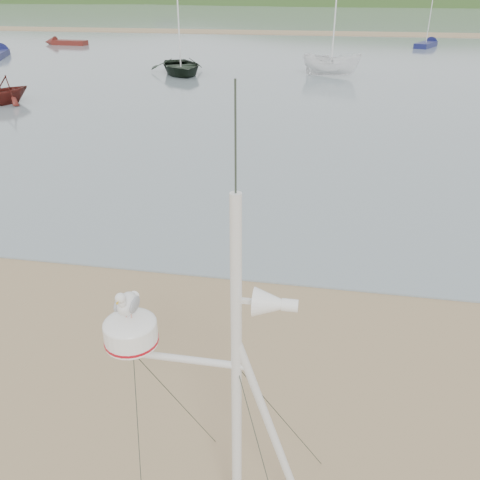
% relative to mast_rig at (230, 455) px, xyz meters
% --- Properties ---
extents(ground, '(560.00, 560.00, 0.00)m').
position_rel_mast_rig_xyz_m(ground, '(-2.21, 1.79, -1.29)').
color(ground, '#8F7552').
rests_on(ground, ground).
extents(water, '(560.00, 256.00, 0.04)m').
position_rel_mast_rig_xyz_m(water, '(-2.21, 133.79, -1.27)').
color(water, gray).
rests_on(water, ground).
extents(sandbar, '(560.00, 7.00, 0.07)m').
position_rel_mast_rig_xyz_m(sandbar, '(-2.21, 71.79, -1.22)').
color(sandbar, '#8F7552').
rests_on(sandbar, water).
extents(hill_ridge, '(620.00, 180.00, 80.00)m').
position_rel_mast_rig_xyz_m(hill_ridge, '(16.31, 236.79, -20.99)').
color(hill_ridge, '#233D19').
rests_on(hill_ridge, ground).
extents(mast_rig, '(2.37, 2.53, 5.36)m').
position_rel_mast_rig_xyz_m(mast_rig, '(0.00, 0.00, 0.00)').
color(mast_rig, silver).
rests_on(mast_rig, ground).
extents(boat_dark, '(4.07, 2.80, 5.56)m').
position_rel_mast_rig_xyz_m(boat_dark, '(-10.51, 33.94, 1.53)').
color(boat_dark, black).
rests_on(boat_dark, water).
extents(boat_red, '(2.87, 2.32, 2.88)m').
position_rel_mast_rig_xyz_m(boat_red, '(-17.13, 22.08, 0.19)').
color(boat_red, '#571913').
rests_on(boat_red, water).
extents(boat_white, '(1.95, 1.92, 4.23)m').
position_rel_mast_rig_xyz_m(boat_white, '(0.44, 35.05, 0.86)').
color(boat_white, white).
rests_on(boat_white, water).
extents(dinghy_red_far, '(5.19, 1.66, 1.24)m').
position_rel_mast_rig_xyz_m(dinghy_red_far, '(-29.55, 51.74, -1.00)').
color(dinghy_red_far, '#571913').
rests_on(dinghy_red_far, ground).
extents(sailboat_blue_far, '(3.48, 5.59, 5.54)m').
position_rel_mast_rig_xyz_m(sailboat_blue_far, '(10.52, 57.46, -0.99)').
color(sailboat_blue_far, '#15194C').
rests_on(sailboat_blue_far, ground).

